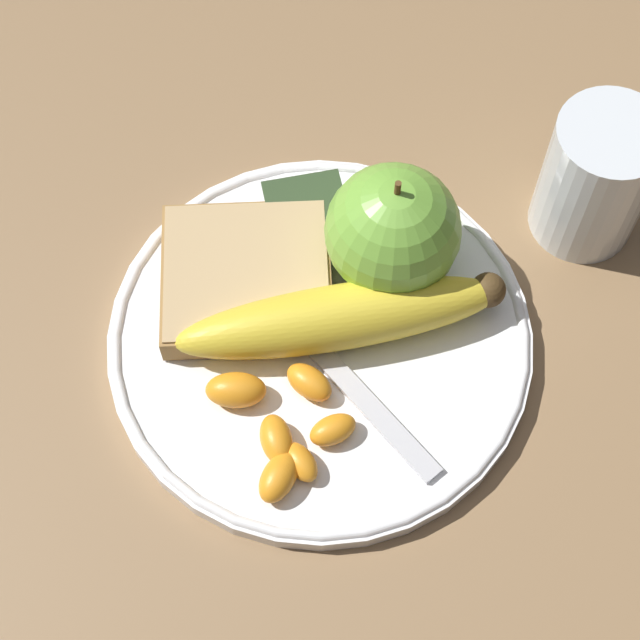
{
  "coord_description": "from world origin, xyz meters",
  "views": [
    {
      "loc": [
        0.06,
        0.27,
        0.58
      ],
      "look_at": [
        0.0,
        0.0,
        0.03
      ],
      "focal_mm": 60.0,
      "sensor_mm": 36.0,
      "label": 1
    }
  ],
  "objects_px": {
    "bread_slice": "(247,278)",
    "jam_packet": "(306,211)",
    "banana": "(343,315)",
    "plate": "(320,338)",
    "juice_glass": "(595,181)",
    "fork": "(310,342)",
    "apple": "(393,231)"
  },
  "relations": [
    {
      "from": "apple",
      "to": "fork",
      "type": "height_order",
      "value": "apple"
    },
    {
      "from": "banana",
      "to": "bread_slice",
      "type": "height_order",
      "value": "banana"
    },
    {
      "from": "apple",
      "to": "banana",
      "type": "height_order",
      "value": "apple"
    },
    {
      "from": "banana",
      "to": "fork",
      "type": "relative_size",
      "value": 1.16
    },
    {
      "from": "plate",
      "to": "bread_slice",
      "type": "bearing_deg",
      "value": -48.45
    },
    {
      "from": "juice_glass",
      "to": "banana",
      "type": "xyz_separation_m",
      "value": [
        0.17,
        0.05,
        -0.01
      ]
    },
    {
      "from": "plate",
      "to": "fork",
      "type": "height_order",
      "value": "fork"
    },
    {
      "from": "plate",
      "to": "banana",
      "type": "height_order",
      "value": "banana"
    },
    {
      "from": "plate",
      "to": "bread_slice",
      "type": "distance_m",
      "value": 0.06
    },
    {
      "from": "juice_glass",
      "to": "bread_slice",
      "type": "distance_m",
      "value": 0.22
    },
    {
      "from": "juice_glass",
      "to": "plate",
      "type": "bearing_deg",
      "value": 16.47
    },
    {
      "from": "banana",
      "to": "bread_slice",
      "type": "xyz_separation_m",
      "value": [
        0.05,
        -0.04,
        -0.01
      ]
    },
    {
      "from": "bread_slice",
      "to": "fork",
      "type": "xyz_separation_m",
      "value": [
        -0.03,
        0.04,
        -0.01
      ]
    },
    {
      "from": "juice_glass",
      "to": "jam_packet",
      "type": "xyz_separation_m",
      "value": [
        0.17,
        -0.03,
        -0.02
      ]
    },
    {
      "from": "plate",
      "to": "jam_packet",
      "type": "relative_size",
      "value": 5.19
    },
    {
      "from": "apple",
      "to": "bread_slice",
      "type": "bearing_deg",
      "value": -1.71
    },
    {
      "from": "banana",
      "to": "fork",
      "type": "height_order",
      "value": "banana"
    },
    {
      "from": "plate",
      "to": "banana",
      "type": "relative_size",
      "value": 1.29
    },
    {
      "from": "plate",
      "to": "fork",
      "type": "xyz_separation_m",
      "value": [
        0.01,
        0.0,
        0.01
      ]
    },
    {
      "from": "apple",
      "to": "jam_packet",
      "type": "bearing_deg",
      "value": -43.99
    },
    {
      "from": "jam_packet",
      "to": "bread_slice",
      "type": "bearing_deg",
      "value": 41.84
    },
    {
      "from": "jam_packet",
      "to": "banana",
      "type": "bearing_deg",
      "value": 94.51
    },
    {
      "from": "bread_slice",
      "to": "jam_packet",
      "type": "distance_m",
      "value": 0.06
    },
    {
      "from": "bread_slice",
      "to": "jam_packet",
      "type": "height_order",
      "value": "same"
    },
    {
      "from": "juice_glass",
      "to": "jam_packet",
      "type": "distance_m",
      "value": 0.17
    },
    {
      "from": "plate",
      "to": "juice_glass",
      "type": "relative_size",
      "value": 2.73
    },
    {
      "from": "fork",
      "to": "apple",
      "type": "bearing_deg",
      "value": -81.81
    },
    {
      "from": "fork",
      "to": "plate",
      "type": "bearing_deg",
      "value": -85.21
    },
    {
      "from": "juice_glass",
      "to": "jam_packet",
      "type": "height_order",
      "value": "juice_glass"
    },
    {
      "from": "banana",
      "to": "juice_glass",
      "type": "bearing_deg",
      "value": -162.57
    },
    {
      "from": "banana",
      "to": "bread_slice",
      "type": "distance_m",
      "value": 0.06
    },
    {
      "from": "fork",
      "to": "jam_packet",
      "type": "bearing_deg",
      "value": -37.88
    }
  ]
}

